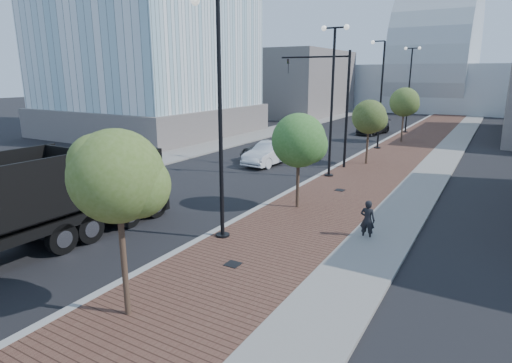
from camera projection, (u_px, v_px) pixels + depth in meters
The scene contains 23 objects.
sidewalk at pixel (423, 142), 40.77m from camera, with size 7.00×140.00×0.12m, color #4C2D23.
concrete_strip at pixel (454, 144), 39.45m from camera, with size 2.40×140.00×0.13m, color slate.
curb at pixel (387, 139), 42.47m from camera, with size 0.30×140.00×0.14m, color gray.
west_sidewalk at pixel (273, 131), 48.80m from camera, with size 4.00×140.00×0.12m, color slate.
dump_truck at pixel (52, 205), 16.25m from camera, with size 3.05×13.75×3.69m.
white_sedan at pixel (270, 153), 30.88m from camera, with size 1.76×5.04×1.66m, color silver.
dark_car_mid at pixel (268, 149), 33.06m from camera, with size 2.36×5.13×1.43m, color black.
dark_car_far at pixel (373, 127), 46.54m from camera, with size 2.14×5.26×1.53m, color black.
pedestrian at pixel (367, 220), 16.82m from camera, with size 0.60×0.39×1.63m, color black.
streetlight_1 at pixel (218, 132), 16.05m from camera, with size 1.44×0.56×9.21m.
streetlight_2 at pixel (332, 102), 25.92m from camera, with size 1.72×0.56×9.28m.
streetlight_3 at pixel (379, 99), 36.15m from camera, with size 1.44×0.56×9.21m.
streetlight_4 at pixel (409, 89), 46.02m from camera, with size 1.72×0.56×9.28m.
traffic_mast at pixel (335, 96), 28.83m from camera, with size 5.09×0.20×8.00m.
tree_0 at pixel (119, 177), 10.57m from camera, with size 2.44×2.40×5.19m.
tree_1 at pixel (300, 141), 19.92m from camera, with size 2.59×2.58×4.71m.
tree_2 at pixel (370, 117), 29.95m from camera, with size 2.46×2.42×4.72m.
tree_3 at pixel (405, 102), 39.91m from camera, with size 2.74×2.74×5.24m.
tower_podium at pixel (153, 120), 47.10m from camera, with size 19.00×19.00×3.00m, color #675F5C.
convention_center at pixel (436, 76), 79.65m from camera, with size 50.00×30.00×50.00m.
commercial_block_nw at pixel (293, 83), 67.73m from camera, with size 14.00×20.00×10.00m, color slate.
utility_cover_1 at pixel (233, 264), 14.49m from camera, with size 0.50×0.50×0.02m, color black.
utility_cover_2 at pixel (340, 190), 23.70m from camera, with size 0.50×0.50×0.02m, color black.
Camera 1 is at (9.79, -3.12, 6.49)m, focal length 29.56 mm.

